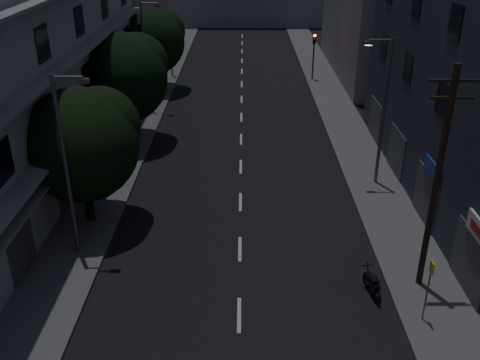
{
  "coord_description": "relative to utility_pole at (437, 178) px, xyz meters",
  "views": [
    {
      "loc": [
        0.13,
        -9.42,
        13.46
      ],
      "look_at": [
        0.0,
        12.0,
        3.0
      ],
      "focal_mm": 40.0,
      "sensor_mm": 36.0,
      "label": 1
    }
  ],
  "objects": [
    {
      "name": "ground",
      "position": [
        -7.31,
        16.64,
        -4.87
      ],
      "size": [
        160.0,
        160.0,
        0.0
      ],
      "primitive_type": "plane",
      "color": "black",
      "rests_on": "ground"
    },
    {
      "name": "sidewalk_left",
      "position": [
        -14.81,
        16.64,
        -4.79
      ],
      "size": [
        3.0,
        90.0,
        0.15
      ],
      "primitive_type": "cube",
      "color": "#565659",
      "rests_on": "ground"
    },
    {
      "name": "sidewalk_right",
      "position": [
        0.19,
        16.64,
        -4.79
      ],
      "size": [
        3.0,
        90.0,
        0.15
      ],
      "primitive_type": "cube",
      "color": "#565659",
      "rests_on": "ground"
    },
    {
      "name": "lane_markings",
      "position": [
        -7.31,
        22.89,
        -4.86
      ],
      "size": [
        0.15,
        60.5,
        0.01
      ],
      "color": "beige",
      "rests_on": "ground"
    },
    {
      "name": "building_left",
      "position": [
        -19.29,
        9.64,
        2.13
      ],
      "size": [
        7.0,
        36.0,
        14.0
      ],
      "color": "#AAABA6",
      "rests_on": "ground"
    },
    {
      "name": "building_far_right",
      "position": [
        4.69,
        33.64,
        1.63
      ],
      "size": [
        6.0,
        20.0,
        13.0
      ],
      "primitive_type": "cube",
      "color": "slate",
      "rests_on": "ground"
    },
    {
      "name": "tree_near",
      "position": [
        -14.62,
        5.08,
        -0.57
      ],
      "size": [
        5.38,
        5.38,
        6.64
      ],
      "color": "black",
      "rests_on": "sidewalk_left"
    },
    {
      "name": "tree_mid",
      "position": [
        -14.83,
        15.64,
        -0.27
      ],
      "size": [
        5.78,
        5.78,
        7.11
      ],
      "color": "black",
      "rests_on": "sidewalk_left"
    },
    {
      "name": "tree_far",
      "position": [
        -14.84,
        27.75,
        -0.41
      ],
      "size": [
        5.56,
        5.56,
        6.88
      ],
      "color": "black",
      "rests_on": "sidewalk_left"
    },
    {
      "name": "traffic_signal_far_right",
      "position": [
        -0.76,
        30.99,
        -1.77
      ],
      "size": [
        0.28,
        0.37,
        4.1
      ],
      "color": "black",
      "rests_on": "sidewalk_right"
    },
    {
      "name": "traffic_signal_far_left",
      "position": [
        -13.91,
        32.06,
        -1.77
      ],
      "size": [
        0.28,
        0.37,
        4.1
      ],
      "color": "black",
      "rests_on": "sidewalk_left"
    },
    {
      "name": "street_lamp_left_near",
      "position": [
        -14.4,
        2.24,
        -0.27
      ],
      "size": [
        1.51,
        0.25,
        8.0
      ],
      "color": "slate",
      "rests_on": "sidewalk_left"
    },
    {
      "name": "street_lamp_right",
      "position": [
        0.18,
        9.33,
        -0.27
      ],
      "size": [
        1.51,
        0.25,
        8.0
      ],
      "color": "#55575D",
      "rests_on": "sidewalk_right"
    },
    {
      "name": "street_lamp_left_far",
      "position": [
        -14.48,
        22.28,
        -0.27
      ],
      "size": [
        1.51,
        0.25,
        8.0
      ],
      "color": "#53565B",
      "rests_on": "sidewalk_left"
    },
    {
      "name": "utility_pole",
      "position": [
        0.0,
        0.0,
        0.0
      ],
      "size": [
        1.8,
        0.24,
        9.0
      ],
      "color": "black",
      "rests_on": "sidewalk_right"
    },
    {
      "name": "bus_stop_sign",
      "position": [
        -0.52,
        -2.22,
        -2.98
      ],
      "size": [
        0.06,
        0.35,
        2.52
      ],
      "color": "#595B60",
      "rests_on": "sidewalk_right"
    },
    {
      "name": "motorcycle",
      "position": [
        -2.05,
        -0.57,
        -4.42
      ],
      "size": [
        0.55,
        1.75,
        1.13
      ],
      "rotation": [
        0.0,
        0.0,
        0.17
      ],
      "color": "black",
      "rests_on": "ground"
    }
  ]
}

